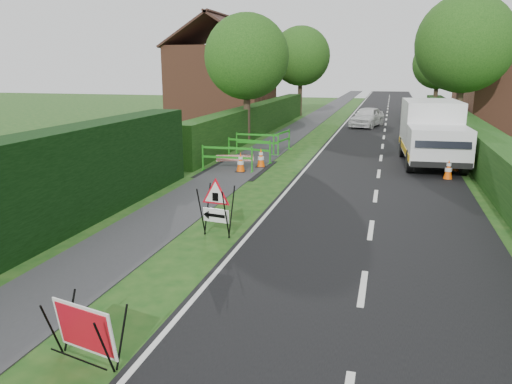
{
  "coord_description": "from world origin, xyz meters",
  "views": [
    {
      "loc": [
        2.79,
        -7.71,
        3.98
      ],
      "look_at": [
        -0.2,
        3.45,
        1.08
      ],
      "focal_mm": 35.0,
      "sensor_mm": 36.0,
      "label": 1
    }
  ],
  "objects_px": {
    "works_van": "(432,131)",
    "hatchback_car": "(367,117)",
    "triangle_sign": "(214,203)",
    "red_rect_sign": "(85,330)"
  },
  "relations": [
    {
      "from": "red_rect_sign",
      "to": "triangle_sign",
      "type": "bearing_deg",
      "value": 104.18
    },
    {
      "from": "red_rect_sign",
      "to": "works_van",
      "type": "height_order",
      "value": "works_van"
    },
    {
      "from": "red_rect_sign",
      "to": "hatchback_car",
      "type": "relative_size",
      "value": 0.29
    },
    {
      "from": "works_van",
      "to": "hatchback_car",
      "type": "height_order",
      "value": "works_van"
    },
    {
      "from": "red_rect_sign",
      "to": "works_van",
      "type": "relative_size",
      "value": 0.2
    },
    {
      "from": "triangle_sign",
      "to": "red_rect_sign",
      "type": "bearing_deg",
      "value": -80.55
    },
    {
      "from": "red_rect_sign",
      "to": "works_van",
      "type": "distance_m",
      "value": 17.52
    },
    {
      "from": "red_rect_sign",
      "to": "triangle_sign",
      "type": "xyz_separation_m",
      "value": [
        -0.06,
        5.44,
        0.34
      ]
    },
    {
      "from": "triangle_sign",
      "to": "works_van",
      "type": "distance_m",
      "value": 12.5
    },
    {
      "from": "triangle_sign",
      "to": "works_van",
      "type": "height_order",
      "value": "works_van"
    }
  ]
}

